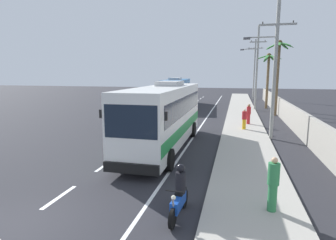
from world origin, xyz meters
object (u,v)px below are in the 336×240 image
at_px(pedestrian_near_kerb, 273,183).
at_px(utility_pole_distant, 254,68).
at_px(palm_nearest, 278,63).
at_px(motorcycle_beside_bus, 179,196).
at_px(palm_second, 268,70).
at_px(utility_pole_mid, 274,68).
at_px(utility_pole_far, 256,67).
at_px(coach_bus_far_lane, 177,91).
at_px(coach_bus_foreground, 165,114).
at_px(pedestrian_far_walk, 244,119).
at_px(pedestrian_midwalk, 249,114).

xyz_separation_m(pedestrian_near_kerb, utility_pole_distant, (1.55, 41.62, 4.21)).
relative_size(utility_pole_distant, palm_nearest, 1.30).
xyz_separation_m(motorcycle_beside_bus, palm_second, (5.31, 29.27, 4.21)).
bearing_deg(motorcycle_beside_bus, utility_pole_distant, 84.09).
relative_size(motorcycle_beside_bus, utility_pole_mid, 0.22).
distance_m(utility_pole_far, palm_second, 2.72).
bearing_deg(utility_pole_mid, motorcycle_beside_bus, -108.51).
distance_m(motorcycle_beside_bus, utility_pole_distant, 42.87).
bearing_deg(utility_pole_mid, palm_second, 85.48).
xyz_separation_m(coach_bus_far_lane, motorcycle_beside_bus, (6.31, -29.09, -1.34)).
bearing_deg(utility_pole_distant, utility_pole_far, -92.35).
relative_size(coach_bus_far_lane, palm_second, 1.79).
distance_m(motorcycle_beside_bus, pedestrian_near_kerb, 2.96).
bearing_deg(coach_bus_foreground, utility_pole_mid, 31.11).
bearing_deg(palm_nearest, motorcycle_beside_bus, -103.80).
bearing_deg(coach_bus_far_lane, pedestrian_near_kerb, -72.10).
bearing_deg(pedestrian_far_walk, palm_second, -66.23).
height_order(pedestrian_near_kerb, pedestrian_far_walk, pedestrian_near_kerb).
distance_m(pedestrian_midwalk, utility_pole_far, 11.39).
distance_m(coach_bus_foreground, coach_bus_far_lane, 21.57).
xyz_separation_m(motorcycle_beside_bus, palm_nearest, (5.68, 23.13, 4.81)).
height_order(coach_bus_foreground, pedestrian_far_walk, coach_bus_foreground).
distance_m(pedestrian_far_walk, palm_second, 16.00).
xyz_separation_m(pedestrian_far_walk, palm_second, (3.04, 15.21, 3.92)).
bearing_deg(coach_bus_far_lane, pedestrian_far_walk, -60.27).
height_order(pedestrian_far_walk, utility_pole_far, utility_pole_far).
bearing_deg(coach_bus_far_lane, utility_pole_far, -11.36).
bearing_deg(utility_pole_distant, pedestrian_far_walk, -94.27).
bearing_deg(utility_pole_mid, pedestrian_midwalk, 104.58).
height_order(coach_bus_far_lane, utility_pole_mid, utility_pole_mid).
distance_m(coach_bus_far_lane, palm_second, 11.97).
bearing_deg(utility_pole_mid, pedestrian_far_walk, 125.42).
distance_m(coach_bus_foreground, palm_nearest, 17.67).
height_order(pedestrian_midwalk, palm_nearest, palm_nearest).
xyz_separation_m(pedestrian_near_kerb, utility_pole_far, (0.92, 26.29, 4.15)).
bearing_deg(pedestrian_near_kerb, utility_pole_mid, 27.88).
relative_size(motorcycle_beside_bus, palm_nearest, 0.25).
relative_size(pedestrian_near_kerb, utility_pole_mid, 0.20).
distance_m(pedestrian_midwalk, utility_pole_mid, 6.22).
xyz_separation_m(coach_bus_foreground, utility_pole_distant, (6.88, 34.54, 3.22)).
relative_size(utility_pole_mid, utility_pole_distant, 0.89).
bearing_deg(utility_pole_distant, coach_bus_foreground, -101.27).
xyz_separation_m(coach_bus_far_lane, palm_nearest, (11.99, -5.95, 3.47)).
bearing_deg(pedestrian_near_kerb, pedestrian_far_walk, 36.00).
bearing_deg(coach_bus_far_lane, motorcycle_beside_bus, -77.76).
relative_size(coach_bus_foreground, pedestrian_near_kerb, 6.37).
bearing_deg(pedestrian_midwalk, palm_nearest, -53.26).
bearing_deg(utility_pole_mid, coach_bus_far_lane, 120.54).
height_order(pedestrian_near_kerb, utility_pole_distant, utility_pole_distant).
relative_size(pedestrian_midwalk, utility_pole_distant, 0.17).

